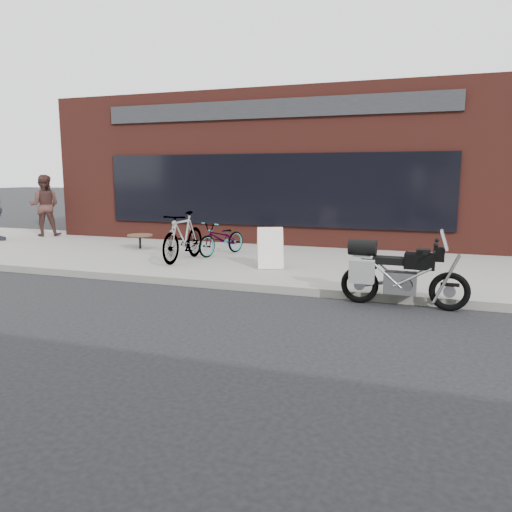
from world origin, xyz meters
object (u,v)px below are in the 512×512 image
object	(u,v)px
motorcycle	(395,273)
sandwich_sign	(270,247)
cafe_patron_left	(44,206)
bicycle_front	(222,238)
bicycle_rear	(183,237)
cafe_table	(140,236)

from	to	relation	value
motorcycle	sandwich_sign	distance (m)	3.29
sandwich_sign	cafe_patron_left	distance (m)	9.05
cafe_patron_left	bicycle_front	bearing A→B (deg)	138.08
sandwich_sign	cafe_patron_left	size ratio (longest dim) A/B	0.44
cafe_patron_left	sandwich_sign	bearing A→B (deg)	133.02
bicycle_front	bicycle_rear	size ratio (longest dim) A/B	0.84
bicycle_front	sandwich_sign	distance (m)	2.04
cafe_table	bicycle_rear	bearing A→B (deg)	-33.56
bicycle_front	sandwich_sign	xyz separation A→B (m)	(1.64, -1.21, 0.02)
motorcycle	bicycle_rear	distance (m)	5.25
bicycle_rear	cafe_patron_left	world-z (taller)	cafe_patron_left
bicycle_rear	cafe_table	xyz separation A→B (m)	(-2.00, 1.33, -0.22)
cafe_table	bicycle_front	bearing A→B (deg)	-5.36
cafe_table	cafe_patron_left	world-z (taller)	cafe_patron_left
bicycle_front	sandwich_sign	size ratio (longest dim) A/B	1.81
bicycle_rear	sandwich_sign	size ratio (longest dim) A/B	2.16
bicycle_rear	motorcycle	bearing A→B (deg)	-20.94
sandwich_sign	bicycle_rear	bearing A→B (deg)	154.40
bicycle_front	cafe_table	size ratio (longest dim) A/B	2.36
motorcycle	bicycle_front	size ratio (longest dim) A/B	1.30
motorcycle	sandwich_sign	size ratio (longest dim) A/B	2.34
bicycle_rear	sandwich_sign	bearing A→B (deg)	-2.21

